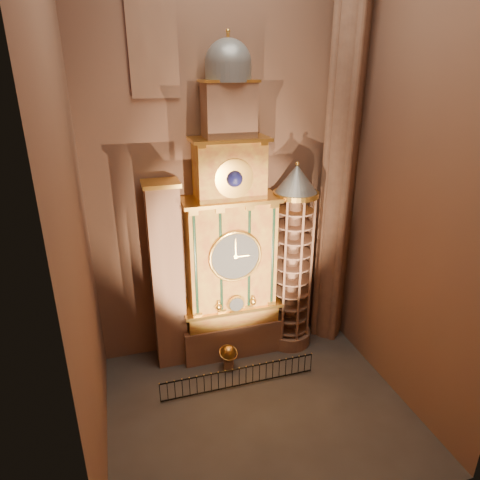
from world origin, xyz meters
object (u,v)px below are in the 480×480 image
object	(u,v)px
portrait_tower	(167,277)
stair_turret	(292,261)
celestial_globe	(228,355)
iron_railing	(239,377)
astronomical_clock	(230,243)

from	to	relation	value
portrait_tower	stair_turret	xyz separation A→B (m)	(6.90, -0.28, 0.12)
celestial_globe	iron_railing	xyz separation A→B (m)	(0.15, -1.52, -0.29)
portrait_tower	iron_railing	xyz separation A→B (m)	(2.93, -3.26, -4.55)
astronomical_clock	portrait_tower	xyz separation A→B (m)	(-3.40, 0.02, -1.53)
astronomical_clock	celestial_globe	size ratio (longest dim) A/B	11.36
iron_railing	celestial_globe	bearing A→B (deg)	95.78
portrait_tower	iron_railing	size ratio (longest dim) A/B	1.27
celestial_globe	iron_railing	bearing A→B (deg)	-84.22
astronomical_clock	celestial_globe	distance (m)	6.08
astronomical_clock	stair_turret	xyz separation A→B (m)	(3.50, -0.26, -1.41)
astronomical_clock	iron_railing	size ratio (longest dim) A/B	2.09
stair_turret	iron_railing	distance (m)	6.82
portrait_tower	celestial_globe	bearing A→B (deg)	-32.15
portrait_tower	stair_turret	bearing A→B (deg)	-2.33
stair_turret	celestial_globe	xyz separation A→B (m)	(-4.12, -1.47, -4.39)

